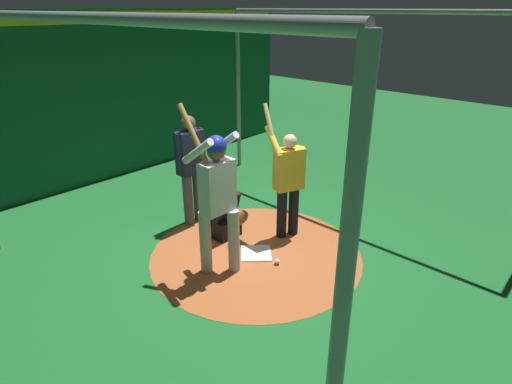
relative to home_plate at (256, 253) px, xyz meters
The scene contains 10 objects.
ground_plane 0.01m from the home_plate, ahead, with size 25.89×25.89×0.00m, color #1E6B2D.
dirt_circle 0.01m from the home_plate, ahead, with size 2.94×2.94×0.01m, color #B76033.
home_plate is the anchor object (origin of this frame).
batter 1.28m from the home_plate, 96.35° to the right, with size 0.68×0.49×2.17m.
catcher 0.77m from the home_plate, behind, with size 0.58×0.40×0.92m.
umpire 1.70m from the home_plate, behind, with size 0.22×0.49×1.74m.
visitor 1.15m from the home_plate, 93.22° to the left, with size 0.65×0.51×1.96m.
back_wall 4.52m from the home_plate, behind, with size 0.22×9.89×3.17m.
cage_frame 2.19m from the home_plate, ahead, with size 5.65×4.95×3.16m.
baseball_0 0.39m from the home_plate, ahead, with size 0.07×0.07×0.07m, color white.
Camera 1 is at (3.51, -3.75, 3.19)m, focal length 29.85 mm.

